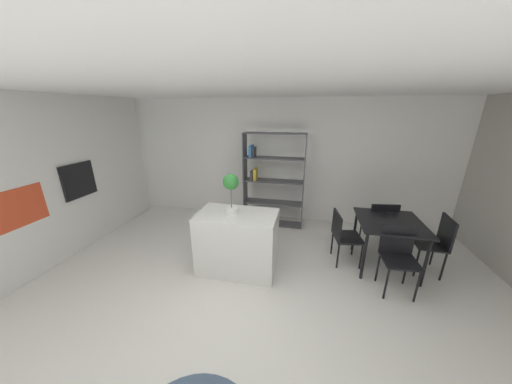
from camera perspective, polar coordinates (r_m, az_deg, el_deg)
The scene contains 14 objects.
ground_plane at distance 3.53m, azimuth -3.72°, elevation -23.57°, with size 10.34×10.34×0.00m, color silver.
ceiling_slab at distance 2.63m, azimuth -5.05°, elevation 24.75°, with size 7.50×5.52×0.06m.
back_partition at distance 5.39m, azimuth 3.96°, elevation 7.34°, with size 7.50×0.06×2.62m, color white.
tall_cabinet_run_left at distance 4.96m, azimuth -45.25°, elevation 0.71°, with size 0.61×4.97×2.62m, color silver.
cabinet_niche_splashback at distance 4.58m, azimuth -45.98°, elevation -3.33°, with size 0.01×1.00×0.54m.
built_in_oven at distance 5.14m, azimuth -36.28°, elevation 2.26°, with size 0.06×0.60×0.59m.
kitchen_island at distance 3.78m, azimuth -4.34°, elevation -11.64°, with size 1.17×0.68×0.94m, color silver.
potted_plant_on_island at distance 3.45m, azimuth -5.90°, elevation 0.85°, with size 0.23×0.23×0.59m.
open_bookshelf at distance 5.07m, azimuth 3.23°, elevation 2.12°, with size 1.25×0.31×1.95m.
dining_table at distance 4.23m, azimuth 28.91°, elevation -7.08°, with size 0.91×0.94×0.79m.
dining_chair_island_side at distance 4.15m, azimuth 19.64°, elevation -9.05°, with size 0.48×0.51×0.85m.
dining_chair_near at distance 3.88m, azimuth 30.47°, elevation -12.15°, with size 0.45×0.43×0.91m.
dining_chair_window_side at distance 4.53m, azimuth 36.81°, elevation -8.94°, with size 0.43×0.48×0.92m.
dining_chair_far at distance 4.73m, azimuth 27.19°, elevation -6.13°, with size 0.51×0.49×0.90m.
Camera 1 is at (0.76, -2.50, 2.38)m, focal length 17.00 mm.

